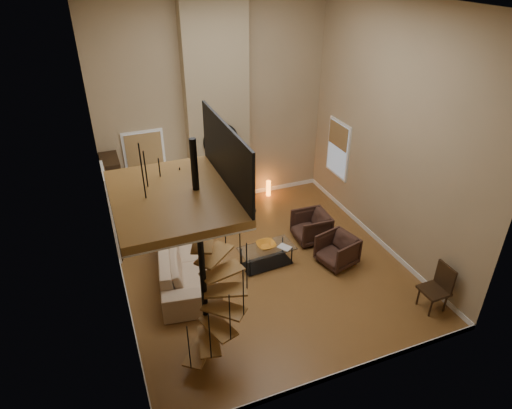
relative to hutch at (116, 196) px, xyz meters
name	(u,v)px	position (x,y,z in m)	size (l,w,h in m)	color
ground	(262,266)	(2.78, -2.80, -0.95)	(6.00, 6.50, 0.01)	olive
back_wall	(215,106)	(2.78, 0.45, 1.80)	(6.00, 0.02, 5.50)	tan
front_wall	(354,244)	(2.78, -6.05, 1.80)	(6.00, 0.02, 5.50)	tan
left_wall	(104,180)	(-0.22, -2.80, 1.80)	(0.02, 6.50, 5.50)	tan
right_wall	(391,134)	(5.78, -2.80, 1.80)	(0.02, 6.50, 5.50)	tan
ceiling	(265,1)	(2.78, -2.80, 4.54)	(6.00, 6.50, 0.01)	silver
baseboard_back	(219,198)	(2.78, 0.44, -0.89)	(6.00, 0.02, 0.12)	white
baseboard_front	(336,375)	(2.78, -6.04, -0.89)	(6.00, 0.02, 0.12)	white
baseboard_left	(127,297)	(-0.21, -2.80, -0.89)	(0.02, 6.50, 0.12)	white
baseboard_right	(374,237)	(5.77, -2.80, -0.89)	(0.02, 6.50, 0.12)	white
chimney_breast	(217,108)	(2.78, 0.26, 1.80)	(1.60, 0.38, 5.50)	#9E8A66
hearth	(227,211)	(2.78, -0.23, -0.93)	(1.50, 0.60, 0.04)	black
firebox	(223,189)	(2.78, 0.06, -0.40)	(0.95, 0.02, 0.72)	black
mantel	(223,170)	(2.78, -0.02, 0.20)	(1.70, 0.18, 0.06)	white
mirror_frame	(221,141)	(2.78, 0.04, 1.00)	(0.94, 0.94, 0.10)	black
mirror_disc	(221,141)	(2.78, 0.05, 1.00)	(0.80, 0.80, 0.01)	white
vase_left	(202,168)	(2.23, 0.02, 0.35)	(0.24, 0.24, 0.25)	black
vase_right	(244,162)	(3.38, 0.02, 0.33)	(0.20, 0.20, 0.21)	#185650
window_back	(145,158)	(0.88, 0.43, 0.67)	(1.02, 0.06, 1.52)	white
window_right	(338,148)	(5.75, -0.80, 0.68)	(0.06, 1.02, 1.52)	white
entry_door	(112,213)	(-0.18, -1.00, 0.10)	(0.10, 1.05, 2.16)	white
loft	(180,192)	(0.73, -4.60, 2.29)	(1.70, 2.20, 1.09)	olive
spiral_stair	(203,268)	(0.99, -4.59, 0.83)	(1.47, 1.47, 4.06)	black
hutch	(116,196)	(0.00, 0.00, 0.00)	(0.42, 0.90, 2.00)	#301E10
sofa	(186,259)	(1.13, -2.41, -0.55)	(2.95, 1.15, 0.86)	tan
armchair_near	(314,226)	(4.36, -2.23, -0.60)	(0.79, 0.82, 0.74)	#3B231B
armchair_far	(339,249)	(4.45, -3.28, -0.60)	(0.75, 0.77, 0.70)	#3B231B
coffee_table	(267,254)	(2.89, -2.77, -0.67)	(1.26, 0.69, 0.45)	silver
bowl	(266,245)	(2.89, -2.72, -0.45)	(0.43, 0.43, 0.11)	orange
book	(284,248)	(3.24, -2.92, -0.49)	(0.21, 0.28, 0.03)	gray
floor_lamp	(174,181)	(1.34, -0.69, 0.46)	(0.41, 0.41, 1.71)	black
accent_lamp	(268,188)	(4.17, 0.17, -0.70)	(0.13, 0.13, 0.46)	orange
side_chair	(438,286)	(5.48, -5.26, -0.42)	(0.50, 0.50, 1.02)	#301E10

